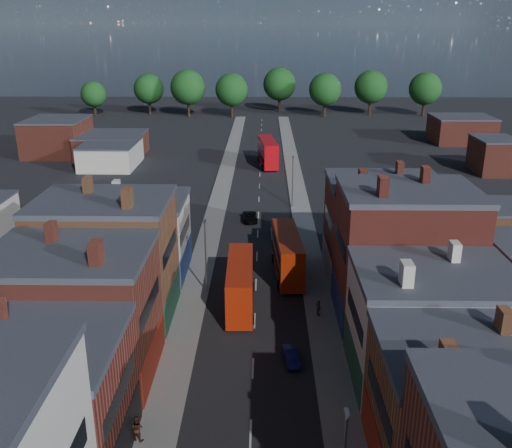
{
  "coord_description": "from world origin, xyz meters",
  "views": [
    {
      "loc": [
        0.88,
        -24.55,
        27.04
      ],
      "look_at": [
        0.0,
        32.48,
        6.9
      ],
      "focal_mm": 40.0,
      "sensor_mm": 36.0,
      "label": 1
    }
  ],
  "objects_px": {
    "ped_1": "(137,428)",
    "ped_3": "(318,308)",
    "bus_1": "(287,253)",
    "car_1": "(291,356)",
    "bus_2": "(268,152)",
    "car_3": "(277,232)",
    "car_2": "(250,217)",
    "bus_0": "(240,284)"
  },
  "relations": [
    {
      "from": "bus_0",
      "to": "ped_1",
      "type": "relative_size",
      "value": 5.94
    },
    {
      "from": "car_2",
      "to": "car_1",
      "type": "bearing_deg",
      "value": -87.42
    },
    {
      "from": "bus_1",
      "to": "ped_3",
      "type": "xyz_separation_m",
      "value": [
        2.68,
        -9.72,
        -1.7
      ]
    },
    {
      "from": "bus_1",
      "to": "car_1",
      "type": "relative_size",
      "value": 3.43
    },
    {
      "from": "bus_1",
      "to": "ped_1",
      "type": "height_order",
      "value": "bus_1"
    },
    {
      "from": "car_2",
      "to": "ped_3",
      "type": "distance_m",
      "value": 29.22
    },
    {
      "from": "car_1",
      "to": "bus_0",
      "type": "bearing_deg",
      "value": 107.78
    },
    {
      "from": "ped_3",
      "to": "car_1",
      "type": "bearing_deg",
      "value": 140.29
    },
    {
      "from": "car_3",
      "to": "ped_1",
      "type": "height_order",
      "value": "ped_1"
    },
    {
      "from": "car_1",
      "to": "car_3",
      "type": "relative_size",
      "value": 0.81
    },
    {
      "from": "bus_2",
      "to": "ped_3",
      "type": "xyz_separation_m",
      "value": [
        4.68,
        -62.45,
        -1.9
      ]
    },
    {
      "from": "bus_2",
      "to": "ped_1",
      "type": "distance_m",
      "value": 80.78
    },
    {
      "from": "car_2",
      "to": "ped_3",
      "type": "height_order",
      "value": "ped_3"
    },
    {
      "from": "bus_1",
      "to": "ped_3",
      "type": "bearing_deg",
      "value": -78.46
    },
    {
      "from": "car_1",
      "to": "ped_1",
      "type": "distance_m",
      "value": 14.66
    },
    {
      "from": "bus_2",
      "to": "car_1",
      "type": "xyz_separation_m",
      "value": [
        1.7,
        -70.45,
        -2.28
      ]
    },
    {
      "from": "bus_2",
      "to": "ped_1",
      "type": "xyz_separation_m",
      "value": [
        -9.2,
        -80.24,
        -1.78
      ]
    },
    {
      "from": "bus_1",
      "to": "car_2",
      "type": "relative_size",
      "value": 2.6
    },
    {
      "from": "car_2",
      "to": "car_3",
      "type": "relative_size",
      "value": 1.07
    },
    {
      "from": "bus_2",
      "to": "ped_1",
      "type": "height_order",
      "value": "bus_2"
    },
    {
      "from": "ped_1",
      "to": "ped_3",
      "type": "xyz_separation_m",
      "value": [
        13.88,
        17.79,
        -0.12
      ]
    },
    {
      "from": "car_2",
      "to": "ped_1",
      "type": "height_order",
      "value": "ped_1"
    },
    {
      "from": "bus_2",
      "to": "car_3",
      "type": "xyz_separation_m",
      "value": [
        1.11,
        -40.24,
        -2.23
      ]
    },
    {
      "from": "bus_0",
      "to": "bus_1",
      "type": "distance_m",
      "value": 9.24
    },
    {
      "from": "car_2",
      "to": "bus_2",
      "type": "bearing_deg",
      "value": 81.15
    },
    {
      "from": "bus_0",
      "to": "car_1",
      "type": "height_order",
      "value": "bus_0"
    },
    {
      "from": "ped_1",
      "to": "ped_3",
      "type": "distance_m",
      "value": 22.56
    },
    {
      "from": "bus_1",
      "to": "bus_2",
      "type": "bearing_deg",
      "value": 88.28
    },
    {
      "from": "car_3",
      "to": "ped_1",
      "type": "relative_size",
      "value": 2.22
    },
    {
      "from": "car_1",
      "to": "ped_1",
      "type": "xyz_separation_m",
      "value": [
        -10.9,
        -9.79,
        0.5
      ]
    },
    {
      "from": "bus_1",
      "to": "car_3",
      "type": "height_order",
      "value": "bus_1"
    },
    {
      "from": "bus_0",
      "to": "bus_1",
      "type": "relative_size",
      "value": 0.96
    },
    {
      "from": "bus_1",
      "to": "ped_3",
      "type": "relative_size",
      "value": 7.06
    },
    {
      "from": "car_2",
      "to": "car_3",
      "type": "distance_m",
      "value": 7.16
    },
    {
      "from": "bus_0",
      "to": "car_2",
      "type": "xyz_separation_m",
      "value": [
        0.3,
        26.32,
        -1.94
      ]
    },
    {
      "from": "bus_2",
      "to": "car_1",
      "type": "bearing_deg",
      "value": -95.48
    },
    {
      "from": "car_1",
      "to": "car_3",
      "type": "xyz_separation_m",
      "value": [
        -0.59,
        30.21,
        0.05
      ]
    },
    {
      "from": "bus_1",
      "to": "car_2",
      "type": "xyz_separation_m",
      "value": [
        -4.7,
        18.55,
        -2.02
      ]
    },
    {
      "from": "car_1",
      "to": "car_3",
      "type": "distance_m",
      "value": 30.22
    },
    {
      "from": "bus_1",
      "to": "car_1",
      "type": "distance_m",
      "value": 17.84
    },
    {
      "from": "ped_1",
      "to": "ped_3",
      "type": "relative_size",
      "value": 1.14
    },
    {
      "from": "ped_1",
      "to": "ped_3",
      "type": "height_order",
      "value": "ped_1"
    }
  ]
}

